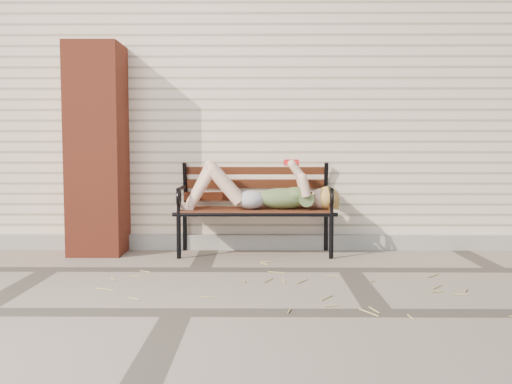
{
  "coord_description": "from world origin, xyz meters",
  "views": [
    {
      "loc": [
        -0.74,
        -4.7,
        1.01
      ],
      "look_at": [
        -0.78,
        0.48,
        0.62
      ],
      "focal_mm": 40.0,
      "sensor_mm": 36.0,
      "label": 1
    }
  ],
  "objects": [
    {
      "name": "house_wall",
      "position": [
        0.0,
        3.0,
        1.5
      ],
      "size": [
        8.0,
        4.0,
        3.0
      ],
      "primitive_type": "cube",
      "color": "beige",
      "rests_on": "ground"
    },
    {
      "name": "garden_bench",
      "position": [
        -0.79,
        0.8,
        0.58
      ],
      "size": [
        1.59,
        0.63,
        1.03
      ],
      "color": "black",
      "rests_on": "ground"
    },
    {
      "name": "foundation_strip",
      "position": [
        0.0,
        0.97,
        0.07
      ],
      "size": [
        8.0,
        0.1,
        0.15
      ],
      "primitive_type": "cube",
      "color": "#A7A397",
      "rests_on": "ground"
    },
    {
      "name": "reading_woman",
      "position": [
        -0.78,
        0.68,
        0.61
      ],
      "size": [
        1.5,
        0.34,
        0.47
      ],
      "color": "#0B3B4D",
      "rests_on": "ground"
    },
    {
      "name": "straw_scatter",
      "position": [
        -0.35,
        -0.66,
        0.01
      ],
      "size": [
        2.63,
        1.65,
        0.01
      ],
      "color": "tan",
      "rests_on": "ground"
    },
    {
      "name": "brick_pillar",
      "position": [
        -2.3,
        0.75,
        1.0
      ],
      "size": [
        0.5,
        0.5,
        2.0
      ],
      "primitive_type": "cube",
      "color": "maroon",
      "rests_on": "ground"
    },
    {
      "name": "ground",
      "position": [
        0.0,
        0.0,
        0.0
      ],
      "size": [
        80.0,
        80.0,
        0.0
      ],
      "primitive_type": "plane",
      "color": "#796C5D",
      "rests_on": "ground"
    }
  ]
}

